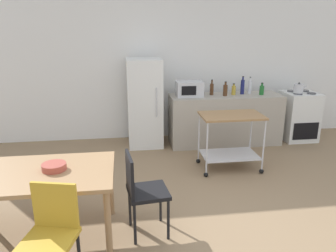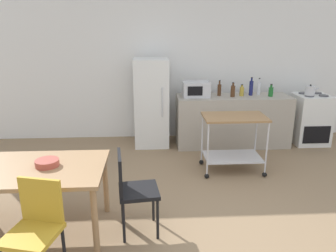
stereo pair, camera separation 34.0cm
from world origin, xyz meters
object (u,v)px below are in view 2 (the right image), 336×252
dining_table (29,175)px  kettle (310,91)px  bottle_sparkling_water (219,90)px  stove_oven (310,119)px  chair_black (132,187)px  bottle_olive_oil (242,91)px  kitchen_cart (234,134)px  fruit_bowl (47,163)px  refrigerator (151,103)px  bottle_soy_sauce (271,91)px  chair_mustard (36,226)px  bottle_wine (233,91)px  microwave (196,89)px  bottle_hot_sauce (259,88)px  bottle_soda (251,88)px

dining_table → kettle: (4.03, 2.48, 0.33)m
bottle_sparkling_water → stove_oven: bearing=-1.3°
chair_black → bottle_olive_oil: 3.21m
dining_table → kitchen_cart: kitchen_cart is taller
fruit_bowl → dining_table: bearing=-170.1°
refrigerator → bottle_soy_sauce: size_ratio=7.16×
dining_table → chair_black: 1.03m
bottle_soy_sauce → fruit_bowl: size_ratio=0.92×
bottle_olive_oil → refrigerator: bearing=176.9°
chair_mustard → bottle_olive_oil: 4.16m
dining_table → bottle_soy_sauce: bottle_soy_sauce is taller
chair_black → bottle_wine: size_ratio=3.53×
kettle → chair_black: bearing=-140.2°
kitchen_cart → bottle_wine: bearing=77.9°
microwave → bottle_hot_sauce: (1.13, 0.06, -0.00)m
refrigerator → kitchen_cart: (1.19, -1.23, -0.20)m
kitchen_cart → bottle_hot_sauce: 1.47m
bottle_sparkling_water → kettle: bottle_sparkling_water is taller
chair_black → kettle: kettle is taller
bottle_soy_sauce → fruit_bowl: bearing=-142.0°
kettle → fruit_bowl: bearing=-147.5°
bottle_hot_sauce → bottle_soy_sauce: size_ratio=1.41×
dining_table → bottle_sparkling_water: (2.44, 2.62, 0.34)m
stove_oven → bottle_hot_sauce: bottle_hot_sauce is taller
bottle_olive_oil → fruit_bowl: size_ratio=0.87×
microwave → refrigerator: bearing=173.5°
bottle_sparkling_water → bottle_hot_sauce: size_ratio=0.90×
chair_mustard → bottle_soy_sauce: size_ratio=4.11×
dining_table → chair_black: bearing=-1.6°
dining_table → kitchen_cart: bearing=30.5°
kitchen_cart → microwave: microwave is taller
stove_oven → refrigerator: size_ratio=0.59×
refrigerator → bottle_sparkling_water: 1.22m
chair_mustard → kitchen_cart: (2.17, 2.09, 0.05)m
bottle_olive_oil → kitchen_cart: bearing=-109.6°
chair_mustard → bottle_sparkling_water: 3.97m
chair_mustard → kitchen_cart: bearing=58.1°
chair_black → microwave: bearing=-27.9°
microwave → bottle_olive_oil: (0.81, 0.00, -0.05)m
dining_table → chair_mustard: size_ratio=1.69×
stove_oven → refrigerator: (-2.90, 0.08, 0.32)m
microwave → bottle_wine: (0.64, -0.06, -0.03)m
microwave → bottle_hot_sauce: 1.14m
dining_table → kitchen_cart: (2.43, 1.43, -0.10)m
stove_oven → bottle_soda: bearing=178.1°
dining_table → microwave: microwave is taller
chair_black → fruit_bowl: size_ratio=3.80×
refrigerator → dining_table: bearing=-115.1°
refrigerator → bottle_olive_oil: bearing=-3.1°
kitchen_cart → bottle_soy_sauce: (0.90, 1.07, 0.41)m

